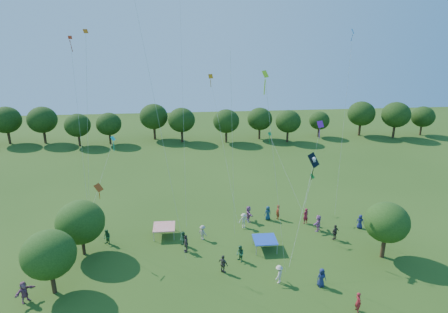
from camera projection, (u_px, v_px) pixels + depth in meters
near_tree_west at (49, 254)px, 31.42m from camera, size 4.26×4.26×5.51m
near_tree_north at (80, 222)px, 36.83m from camera, size 4.47×4.47×5.42m
near_tree_east at (387, 222)px, 36.32m from camera, size 4.06×4.06×5.47m
treeline at (193, 119)px, 72.18m from camera, size 88.01×8.77×6.77m
tent_red_stripe at (164, 227)px, 40.83m from camera, size 2.20×2.20×1.10m
tent_blue at (265, 240)px, 38.44m from camera, size 2.20×2.20×1.10m
crowd_person_0 at (321, 278)px, 33.07m from camera, size 0.89×0.57×1.67m
crowd_person_1 at (306, 216)px, 43.39m from camera, size 0.79×0.65×1.80m
crowd_person_2 at (240, 254)px, 36.51m from camera, size 0.76×0.90×1.61m
crowd_person_3 at (203, 232)px, 40.24m from camera, size 1.06×1.03×1.56m
crowd_person_4 at (186, 243)px, 38.06m from camera, size 0.54×1.08×1.79m
crowd_person_5 at (318, 223)px, 41.89m from camera, size 1.51×1.66×1.78m
crowd_person_6 at (360, 222)px, 42.42m from camera, size 0.87×0.70×1.55m
crowd_person_7 at (278, 212)px, 44.33m from camera, size 0.51×0.70×1.71m
crowd_person_8 at (107, 237)px, 39.34m from camera, size 0.87×0.81×1.58m
crowd_person_9 at (244, 221)px, 42.52m from camera, size 1.09×0.49×1.66m
crowd_person_10 at (223, 264)px, 34.90m from camera, size 1.03×1.03×1.71m
crowd_person_11 at (248, 214)px, 43.83m from camera, size 0.83×1.77×1.83m
crowd_person_12 at (268, 213)px, 44.25m from camera, size 0.89×0.66×1.61m
crowd_person_13 at (358, 302)px, 30.24m from camera, size 0.48×0.67×1.65m
crowd_person_14 at (183, 239)px, 38.98m from camera, size 0.80×0.86×1.56m
crowd_person_15 at (279, 274)px, 33.53m from camera, size 1.04×1.16×1.66m
crowd_person_16 at (335, 232)px, 40.17m from camera, size 1.07×0.86×1.66m
crowd_person_17 at (24, 292)px, 31.24m from camera, size 1.55×1.69×1.82m
pirate_kite at (313, 161)px, 36.04m from camera, size 3.80×5.65×8.31m
small_kite_0 at (77, 100)px, 38.16m from camera, size 0.41×1.95×18.42m
small_kite_1 at (87, 107)px, 35.33m from camera, size 2.51×2.89×19.09m
small_kite_2 at (182, 79)px, 39.50m from camera, size 0.27×6.69×23.61m
small_kite_3 at (276, 150)px, 46.06m from camera, size 2.82×6.76×7.33m
small_kite_4 at (348, 82)px, 39.56m from camera, size 0.85×1.96×19.00m
small_kite_5 at (318, 137)px, 39.45m from camera, size 0.88×1.84×10.47m
small_kite_6 at (232, 120)px, 34.23m from camera, size 0.79×1.59×17.84m
small_kite_7 at (110, 152)px, 43.36m from camera, size 2.69×5.51×7.71m
small_kite_8 at (98, 191)px, 36.22m from camera, size 2.62×3.89×5.81m
small_kite_9 at (217, 110)px, 41.88m from camera, size 2.52×6.32×14.39m
small_kite_10 at (271, 138)px, 26.55m from camera, size 3.17×3.50×16.86m
small_kite_11 at (311, 180)px, 43.69m from camera, size 1.84×2.16×3.77m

